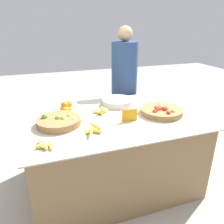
{
  "coord_description": "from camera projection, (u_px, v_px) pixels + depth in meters",
  "views": [
    {
      "loc": [
        -0.63,
        -1.83,
        1.6
      ],
      "look_at": [
        0.0,
        0.0,
        0.81
      ],
      "focal_mm": 35.0,
      "sensor_mm": 36.0,
      "label": 1
    }
  ],
  "objects": [
    {
      "name": "lime_bowl",
      "position": [
        59.0,
        121.0,
        1.93
      ],
      "size": [
        0.39,
        0.39,
        0.1
      ],
      "color": "olive",
      "rests_on": "market_table"
    },
    {
      "name": "tomato_basket",
      "position": [
        161.0,
        111.0,
        2.17
      ],
      "size": [
        0.42,
        0.42,
        0.09
      ],
      "color": "olive",
      "rests_on": "market_table"
    },
    {
      "name": "vendor_person",
      "position": [
        124.0,
        92.0,
        2.98
      ],
      "size": [
        0.34,
        0.34,
        1.57
      ],
      "color": "navy",
      "rests_on": "ground_plane"
    },
    {
      "name": "banana_bunch_front_center",
      "position": [
        45.0,
        145.0,
        1.59
      ],
      "size": [
        0.14,
        0.18,
        0.04
      ],
      "color": "#EFDB4C",
      "rests_on": "market_table"
    },
    {
      "name": "market_table",
      "position": [
        112.0,
        151.0,
        2.25
      ],
      "size": [
        1.64,
        1.13,
        0.76
      ],
      "color": "olive",
      "rests_on": "ground_plane"
    },
    {
      "name": "banana_bunch_middle_left",
      "position": [
        94.0,
        129.0,
        1.8
      ],
      "size": [
        0.16,
        0.21,
        0.06
      ],
      "color": "#EFDB4C",
      "rests_on": "market_table"
    },
    {
      "name": "ground_plane",
      "position": [
        112.0,
        180.0,
        2.39
      ],
      "size": [
        12.0,
        12.0,
        0.0
      ],
      "primitive_type": "plane",
      "color": "#ADA599"
    },
    {
      "name": "metal_bowl",
      "position": [
        118.0,
        102.0,
        2.41
      ],
      "size": [
        0.34,
        0.34,
        0.06
      ],
      "color": "silver",
      "rests_on": "market_table"
    },
    {
      "name": "banana_bunch_front_left",
      "position": [
        102.0,
        111.0,
        2.19
      ],
      "size": [
        0.18,
        0.14,
        0.06
      ],
      "color": "#EFDB4C",
      "rests_on": "market_table"
    },
    {
      "name": "price_sign",
      "position": [
        130.0,
        115.0,
        1.99
      ],
      "size": [
        0.14,
        0.02,
        0.12
      ],
      "rotation": [
        0.0,
        0.0,
        -0.07
      ],
      "color": "orange",
      "rests_on": "market_table"
    },
    {
      "name": "orange_pile",
      "position": [
        66.0,
        108.0,
        2.19
      ],
      "size": [
        0.12,
        0.15,
        0.12
      ],
      "color": "orange",
      "rests_on": "market_table"
    }
  ]
}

